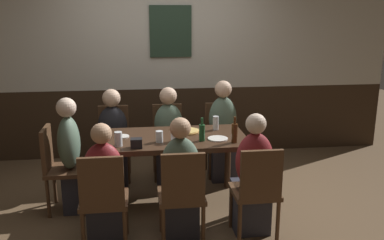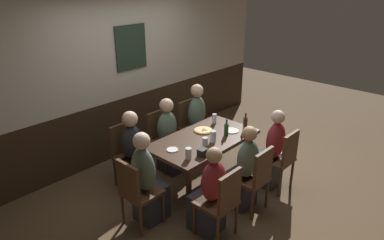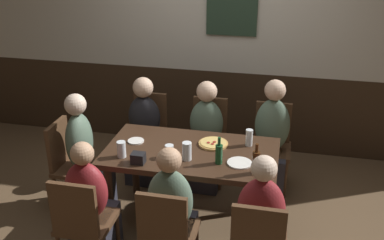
% 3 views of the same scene
% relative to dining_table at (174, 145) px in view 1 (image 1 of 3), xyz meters
% --- Properties ---
extents(ground_plane, '(12.00, 12.00, 0.00)m').
position_rel_dining_table_xyz_m(ground_plane, '(0.00, 0.00, -0.65)').
color(ground_plane, brown).
extents(wall_back, '(6.40, 0.13, 2.60)m').
position_rel_dining_table_xyz_m(wall_back, '(0.00, 1.65, 0.65)').
color(wall_back, '#332316').
rests_on(wall_back, ground_plane).
extents(dining_table, '(1.49, 0.82, 0.74)m').
position_rel_dining_table_xyz_m(dining_table, '(0.00, 0.00, 0.00)').
color(dining_table, '#382316').
rests_on(dining_table, ground_plane).
extents(chair_right_near, '(0.40, 0.40, 0.88)m').
position_rel_dining_table_xyz_m(chair_right_near, '(0.66, -0.83, -0.15)').
color(chair_right_near, '#513521').
rests_on(chair_right_near, ground_plane).
extents(chair_mid_near, '(0.40, 0.40, 0.88)m').
position_rel_dining_table_xyz_m(chair_mid_near, '(0.00, -0.83, -0.15)').
color(chair_mid_near, '#513521').
rests_on(chair_mid_near, ground_plane).
extents(chair_head_west, '(0.40, 0.40, 0.88)m').
position_rel_dining_table_xyz_m(chair_head_west, '(-1.16, 0.00, -0.15)').
color(chair_head_west, '#513521').
rests_on(chair_head_west, ground_plane).
extents(chair_mid_far, '(0.40, 0.40, 0.88)m').
position_rel_dining_table_xyz_m(chair_mid_far, '(0.00, 0.83, -0.15)').
color(chair_mid_far, '#513521').
rests_on(chair_mid_far, ground_plane).
extents(chair_left_near, '(0.40, 0.40, 0.88)m').
position_rel_dining_table_xyz_m(chair_left_near, '(-0.66, -0.83, -0.15)').
color(chair_left_near, '#513521').
rests_on(chair_left_near, ground_plane).
extents(chair_right_far, '(0.40, 0.40, 0.88)m').
position_rel_dining_table_xyz_m(chair_right_far, '(0.66, 0.83, -0.15)').
color(chair_right_far, '#513521').
rests_on(chair_right_far, ground_plane).
extents(chair_left_far, '(0.40, 0.40, 0.88)m').
position_rel_dining_table_xyz_m(chair_left_far, '(-0.66, 0.83, -0.15)').
color(chair_left_far, '#513521').
rests_on(chair_left_far, ground_plane).
extents(person_right_near, '(0.34, 0.37, 1.14)m').
position_rel_dining_table_xyz_m(person_right_near, '(0.66, -0.67, -0.17)').
color(person_right_near, '#2D2D38').
rests_on(person_right_near, ground_plane).
extents(person_mid_near, '(0.34, 0.37, 1.12)m').
position_rel_dining_table_xyz_m(person_mid_near, '(0.00, -0.66, -0.18)').
color(person_mid_near, '#2D2D38').
rests_on(person_mid_near, ground_plane).
extents(person_head_west, '(0.37, 0.34, 1.18)m').
position_rel_dining_table_xyz_m(person_head_west, '(-1.00, 0.00, -0.15)').
color(person_head_west, '#2D2D38').
rests_on(person_head_west, ground_plane).
extents(person_mid_far, '(0.34, 0.37, 1.13)m').
position_rel_dining_table_xyz_m(person_mid_far, '(-0.00, 0.67, -0.17)').
color(person_mid_far, '#2D2D38').
rests_on(person_mid_far, ground_plane).
extents(person_left_near, '(0.34, 0.37, 1.10)m').
position_rel_dining_table_xyz_m(person_left_near, '(-0.66, -0.66, -0.19)').
color(person_left_near, '#2D2D38').
rests_on(person_left_near, ground_plane).
extents(person_right_far, '(0.34, 0.37, 1.19)m').
position_rel_dining_table_xyz_m(person_right_far, '(0.66, 0.67, -0.14)').
color(person_right_far, '#2D2D38').
rests_on(person_right_far, ground_plane).
extents(person_left_far, '(0.34, 0.37, 1.12)m').
position_rel_dining_table_xyz_m(person_left_far, '(-0.66, 0.67, -0.17)').
color(person_left_far, '#2D2D38').
rests_on(person_left_far, ground_plane).
extents(pizza, '(0.26, 0.26, 0.03)m').
position_rel_dining_table_xyz_m(pizza, '(0.17, 0.15, 0.10)').
color(pizza, tan).
rests_on(pizza, dining_table).
extents(beer_glass_half, '(0.08, 0.08, 0.16)m').
position_rel_dining_table_xyz_m(beer_glass_half, '(-0.00, -0.16, 0.16)').
color(beer_glass_half, silver).
rests_on(beer_glass_half, dining_table).
extents(beer_glass_tall, '(0.07, 0.07, 0.14)m').
position_rel_dining_table_xyz_m(beer_glass_tall, '(-0.55, -0.23, 0.16)').
color(beer_glass_tall, silver).
rests_on(beer_glass_tall, dining_table).
extents(pint_glass_stout, '(0.06, 0.06, 0.15)m').
position_rel_dining_table_xyz_m(pint_glass_stout, '(0.48, 0.21, 0.16)').
color(pint_glass_stout, silver).
rests_on(pint_glass_stout, dining_table).
extents(pint_glass_pale, '(0.07, 0.07, 0.11)m').
position_rel_dining_table_xyz_m(pint_glass_pale, '(-0.15, -0.16, 0.14)').
color(pint_glass_pale, silver).
rests_on(pint_glass_pale, dining_table).
extents(beer_bottle_green, '(0.06, 0.06, 0.24)m').
position_rel_dining_table_xyz_m(beer_bottle_green, '(0.27, -0.17, 0.18)').
color(beer_bottle_green, '#194723').
rests_on(beer_bottle_green, dining_table).
extents(beer_bottle_brown, '(0.06, 0.06, 0.26)m').
position_rel_dining_table_xyz_m(beer_bottle_brown, '(0.58, -0.27, 0.19)').
color(beer_bottle_brown, '#42230F').
rests_on(beer_bottle_brown, dining_table).
extents(plate_white_large, '(0.20, 0.20, 0.01)m').
position_rel_dining_table_xyz_m(plate_white_large, '(0.44, -0.14, 0.10)').
color(plate_white_large, white).
rests_on(plate_white_large, dining_table).
extents(plate_white_small, '(0.15, 0.15, 0.01)m').
position_rel_dining_table_xyz_m(plate_white_small, '(-0.52, 0.06, 0.10)').
color(plate_white_small, white).
rests_on(plate_white_small, dining_table).
extents(condiment_caddy, '(0.11, 0.09, 0.09)m').
position_rel_dining_table_xyz_m(condiment_caddy, '(-0.38, -0.31, 0.14)').
color(condiment_caddy, black).
rests_on(condiment_caddy, dining_table).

